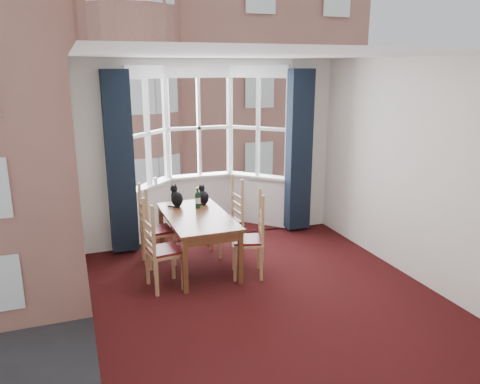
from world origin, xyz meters
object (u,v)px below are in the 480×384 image
chair_left_far (151,232)px  chair_right_far (232,221)px  chair_right_near (254,241)px  cat_right (203,196)px  dining_table (197,221)px  chair_left_near (157,253)px  candle_tall (156,181)px  cat_left (177,198)px  wine_bottle (198,199)px

chair_left_far → chair_right_far: size_ratio=1.00×
chair_left_far → chair_right_near: (1.21, -0.80, 0.00)m
chair_left_far → cat_right: cat_right is taller
chair_right_near → chair_right_far: (-0.01, 0.87, 0.00)m
dining_table → chair_left_far: size_ratio=1.66×
chair_left_near → candle_tall: (0.34, 1.89, 0.45)m
chair_left_far → cat_left: size_ratio=2.85×
chair_right_far → candle_tall: (-0.91, 1.06, 0.45)m
chair_left_near → wine_bottle: (0.74, 0.80, 0.40)m
dining_table → cat_left: 0.57m
chair_left_far → chair_right_near: 1.45m
chair_left_near → wine_bottle: size_ratio=3.07×
dining_table → chair_right_far: bearing=29.3°
chair_right_far → cat_left: bearing=168.1°
dining_table → wine_bottle: 0.40m
dining_table → cat_right: 0.59m
dining_table → cat_left: bearing=107.6°
dining_table → candle_tall: 1.46m
chair_right_far → wine_bottle: wine_bottle is taller
chair_left_far → cat_right: 0.93m
chair_right_far → cat_right: 0.56m
chair_left_near → cat_left: bearing=64.1°
cat_right → chair_right_far: bearing=-22.9°
chair_left_far → cat_left: bearing=28.2°
cat_right → wine_bottle: (-0.14, -0.19, 0.02)m
candle_tall → cat_left: bearing=-81.3°
dining_table → chair_right_far: (0.61, 0.35, -0.19)m
cat_right → dining_table: bearing=-115.0°
chair_left_far → dining_table: bearing=-25.8°
chair_left_far → cat_left: cat_left is taller
dining_table → chair_left_near: (-0.64, -0.48, -0.19)m
cat_left → wine_bottle: bearing=-36.2°
chair_left_near → candle_tall: 1.97m
chair_left_near → chair_left_far: (0.06, 0.76, 0.00)m
chair_right_near → candle_tall: candle_tall is taller
dining_table → wine_bottle: (0.10, 0.32, 0.21)m
dining_table → cat_left: cat_left is taller
chair_left_far → wine_bottle: (0.68, 0.04, 0.40)m
dining_table → chair_right_near: size_ratio=1.66×
cat_right → candle_tall: bearing=120.7°
dining_table → candle_tall: size_ratio=14.41×
chair_left_near → cat_left: 1.17m
chair_left_far → wine_bottle: bearing=3.1°
chair_left_near → chair_left_far: same height
chair_right_far → candle_tall: 1.47m
cat_left → candle_tall: (-0.14, 0.90, 0.06)m
chair_left_far → wine_bottle: wine_bottle is taller
chair_left_near → cat_left: size_ratio=2.85×
wine_bottle → candle_tall: size_ratio=2.82×
dining_table → chair_right_near: chair_right_near is taller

